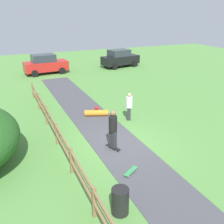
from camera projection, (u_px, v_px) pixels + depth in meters
The scene contains 10 objects.
ground_plane at pixel (118, 145), 12.44m from camera, with size 60.00×60.00×0.00m, color #568E42.
asphalt_path at pixel (118, 145), 12.44m from camera, with size 2.40×28.00×0.02m, color #47474C.
wooden_fence at pixel (63, 144), 11.22m from camera, with size 0.12×18.12×1.10m.
trash_bin at pixel (120, 201), 8.18m from camera, with size 0.56×0.56×0.90m, color black.
skater_riding at pixel (113, 128), 11.73m from camera, with size 0.49×0.82×1.88m.
skater_fallen at pixel (96, 112), 15.86m from camera, with size 1.45×1.33×0.36m.
skateboard_loose at pixel (131, 171), 10.31m from camera, with size 0.78×0.59×0.08m.
bystander_white at pixel (129, 105), 15.02m from camera, with size 0.51×0.51×1.64m.
parked_car_red at pixel (45, 64), 25.91m from camera, with size 4.31×2.24×1.92m.
parked_car_black at pixel (120, 58), 28.98m from camera, with size 4.44×2.58×1.92m.
Camera 1 is at (-4.69, -9.94, 6.04)m, focal length 41.97 mm.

